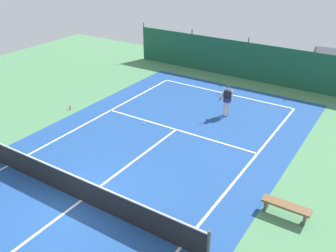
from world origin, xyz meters
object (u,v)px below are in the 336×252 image
at_px(tennis_net, 80,189).
at_px(water_bottle, 70,107).
at_px(parked_car, 324,63).
at_px(tennis_ball_near_player, 144,124).
at_px(tennis_player, 227,98).
at_px(courtside_bench, 286,207).

height_order(tennis_net, water_bottle, tennis_net).
xyz_separation_m(tennis_net, parked_car, (4.08, 18.32, 0.33)).
distance_m(tennis_ball_near_player, parked_car, 13.58).
bearing_deg(tennis_player, tennis_net, 72.99).
distance_m(tennis_player, tennis_ball_near_player, 4.43).
distance_m(tennis_net, tennis_ball_near_player, 6.27).
distance_m(tennis_net, tennis_player, 9.28).
distance_m(tennis_player, parked_car, 9.55).
xyz_separation_m(tennis_player, parked_car, (2.74, 9.15, -0.12)).
distance_m(parked_car, courtside_bench, 15.41).
relative_size(tennis_net, tennis_player, 6.17).
bearing_deg(parked_car, tennis_player, 65.90).
relative_size(tennis_net, water_bottle, 42.17).
height_order(parked_car, water_bottle, parked_car).
bearing_deg(parked_car, water_bottle, 44.75).
bearing_deg(tennis_net, parked_car, 77.46).
height_order(tennis_ball_near_player, parked_car, parked_car).
relative_size(tennis_ball_near_player, parked_car, 0.02).
bearing_deg(water_bottle, tennis_net, -41.38).
relative_size(parked_car, courtside_bench, 2.75).
relative_size(tennis_player, parked_car, 0.37).
bearing_deg(tennis_net, courtside_bench, 26.03).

